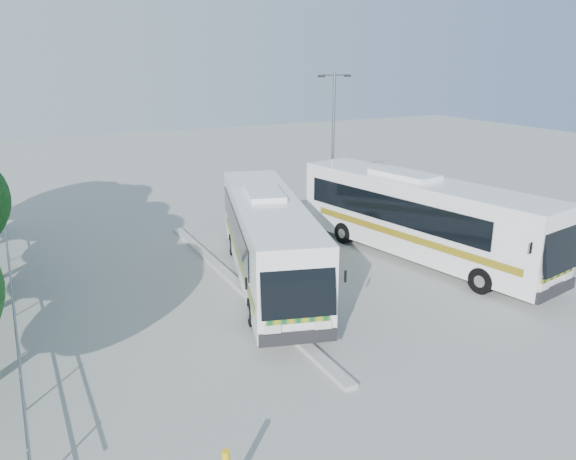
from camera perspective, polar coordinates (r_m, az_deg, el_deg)
ground at (r=21.02m, az=2.73°, el=-6.44°), size 100.00×100.00×0.00m
kerb_divider at (r=21.73m, az=-5.21°, el=-5.47°), size 0.40×16.00×0.15m
railing at (r=22.05m, az=-26.30°, el=-5.07°), size 0.06×22.00×1.00m
coach_main at (r=21.52m, az=-2.04°, el=-0.78°), size 5.56×11.90×3.25m
coach_adjacent at (r=24.63m, az=13.34°, el=1.36°), size 4.72×12.71×3.46m
lamppost at (r=30.22m, az=4.60°, el=9.22°), size 1.89×0.22×7.72m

